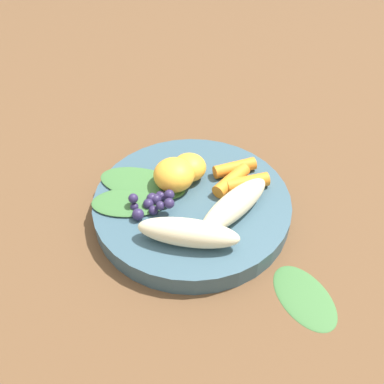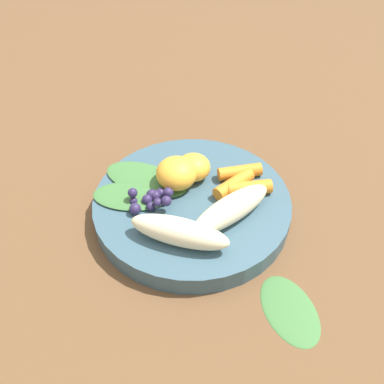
{
  "view_description": "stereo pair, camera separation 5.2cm",
  "coord_description": "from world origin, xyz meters",
  "px_view_note": "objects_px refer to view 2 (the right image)",
  "views": [
    {
      "loc": [
        0.15,
        0.35,
        0.4
      ],
      "look_at": [
        0.0,
        0.0,
        0.04
      ],
      "focal_mm": 38.14,
      "sensor_mm": 36.0,
      "label": 1
    },
    {
      "loc": [
        0.11,
        0.37,
        0.4
      ],
      "look_at": [
        0.0,
        0.0,
        0.04
      ],
      "focal_mm": 38.14,
      "sensor_mm": 36.0,
      "label": 2
    }
  ],
  "objects_px": {
    "bowl": "(192,205)",
    "banana_peeled_left": "(231,209)",
    "banana_peeled_right": "(179,232)",
    "orange_segment_near": "(177,173)",
    "kale_leaf_stray": "(290,309)"
  },
  "relations": [
    {
      "from": "bowl",
      "to": "banana_peeled_left",
      "type": "xyz_separation_m",
      "value": [
        -0.04,
        0.05,
        0.03
      ]
    },
    {
      "from": "banana_peeled_right",
      "to": "orange_segment_near",
      "type": "height_order",
      "value": "orange_segment_near"
    },
    {
      "from": "orange_segment_near",
      "to": "kale_leaf_stray",
      "type": "height_order",
      "value": "orange_segment_near"
    },
    {
      "from": "banana_peeled_left",
      "to": "kale_leaf_stray",
      "type": "relative_size",
      "value": 1.31
    },
    {
      "from": "bowl",
      "to": "kale_leaf_stray",
      "type": "relative_size",
      "value": 2.84
    },
    {
      "from": "orange_segment_near",
      "to": "kale_leaf_stray",
      "type": "distance_m",
      "value": 0.22
    },
    {
      "from": "bowl",
      "to": "kale_leaf_stray",
      "type": "height_order",
      "value": "bowl"
    },
    {
      "from": "bowl",
      "to": "banana_peeled_right",
      "type": "height_order",
      "value": "banana_peeled_right"
    },
    {
      "from": "banana_peeled_right",
      "to": "kale_leaf_stray",
      "type": "height_order",
      "value": "banana_peeled_right"
    },
    {
      "from": "kale_leaf_stray",
      "to": "bowl",
      "type": "bearing_deg",
      "value": -161.49
    },
    {
      "from": "banana_peeled_left",
      "to": "banana_peeled_right",
      "type": "height_order",
      "value": "same"
    },
    {
      "from": "banana_peeled_left",
      "to": "kale_leaf_stray",
      "type": "distance_m",
      "value": 0.13
    },
    {
      "from": "bowl",
      "to": "banana_peeled_right",
      "type": "distance_m",
      "value": 0.08
    },
    {
      "from": "banana_peeled_right",
      "to": "orange_segment_near",
      "type": "xyz_separation_m",
      "value": [
        -0.02,
        -0.1,
        0.0
      ]
    },
    {
      "from": "banana_peeled_right",
      "to": "orange_segment_near",
      "type": "bearing_deg",
      "value": 110.97
    }
  ]
}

